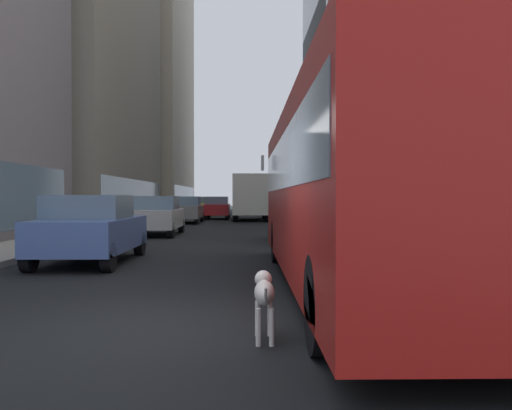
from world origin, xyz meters
TOP-DOWN VIEW (x-y plane):
  - ground_plane at (0.00, 35.00)m, footprint 120.00×120.00m
  - sidewalk_left at (-5.70, 35.00)m, footprint 2.40×110.00m
  - sidewalk_right at (5.70, 35.00)m, footprint 2.40×110.00m
  - building_left_far at (-11.90, 54.55)m, footprint 11.87×20.77m
  - building_right_far at (11.90, 46.42)m, footprint 8.48×23.54m
  - transit_bus at (2.80, 3.02)m, footprint 2.78×11.53m
  - car_silver_sedan at (-2.80, 15.88)m, footprint 1.84×4.19m
  - car_blue_hatchback at (-2.80, 6.45)m, footprint 1.87×4.17m
  - car_yellow_taxi at (-2.80, 39.47)m, footprint 1.78×4.20m
  - car_black_suv at (2.80, 12.79)m, footprint 1.83×4.23m
  - car_red_coupe at (-1.20, 32.67)m, footprint 1.76×4.76m
  - car_grey_wagon at (-2.80, 26.41)m, footprint 1.90×4.28m
  - box_truck at (1.20, 30.58)m, footprint 2.30×7.50m
  - dalmatian_dog at (1.10, -0.53)m, footprint 0.22×0.96m
  - traffic_light_near at (4.90, 2.58)m, footprint 0.24×0.41m

SIDE VIEW (x-z plane):
  - ground_plane at x=0.00m, z-range 0.00..0.00m
  - sidewalk_left at x=-5.70m, z-range 0.00..0.15m
  - sidewalk_right at x=5.70m, z-range 0.00..0.15m
  - dalmatian_dog at x=1.10m, z-range 0.15..0.87m
  - car_yellow_taxi at x=-2.80m, z-range 0.01..1.63m
  - car_silver_sedan at x=-2.80m, z-range 0.01..1.63m
  - car_black_suv at x=2.80m, z-range 0.01..1.63m
  - car_blue_hatchback at x=-2.80m, z-range 0.01..1.63m
  - car_grey_wagon at x=-2.80m, z-range 0.01..1.63m
  - car_red_coupe at x=-1.20m, z-range 0.01..1.63m
  - box_truck at x=1.20m, z-range 0.14..3.19m
  - transit_bus at x=2.80m, z-range 0.25..3.30m
  - traffic_light_near at x=4.90m, z-range 0.74..4.14m
  - building_right_far at x=11.90m, z-range -0.01..29.79m
  - building_left_far at x=-11.90m, z-range -0.01..37.44m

